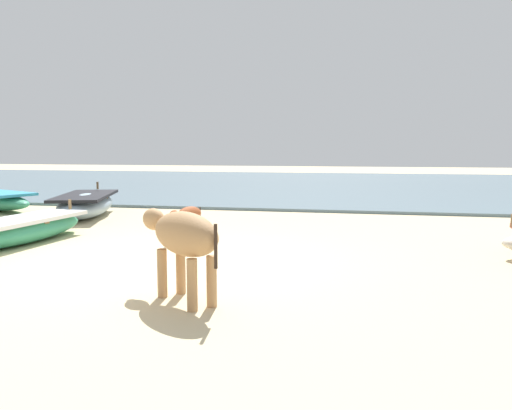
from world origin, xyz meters
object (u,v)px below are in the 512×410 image
fishing_boat_1 (86,204)px  cow_adult_tan (183,237)px  calf_far_rust (188,216)px  fishing_boat_4 (20,230)px

fishing_boat_1 → cow_adult_tan: (4.73, -6.13, 0.41)m
fishing_boat_1 → calf_far_rust: bearing=-142.9°
fishing_boat_1 → fishing_boat_4: fishing_boat_1 is taller
cow_adult_tan → fishing_boat_1: bearing=-12.7°
fishing_boat_4 → calf_far_rust: bearing=-65.0°
fishing_boat_4 → calf_far_rust: 2.95m
fishing_boat_4 → cow_adult_tan: (3.99, -2.66, 0.47)m
calf_far_rust → fishing_boat_1: bearing=-107.7°
fishing_boat_1 → cow_adult_tan: size_ratio=2.59×
fishing_boat_4 → cow_adult_tan: size_ratio=2.33×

